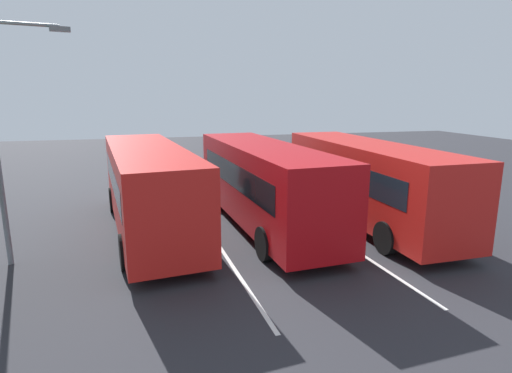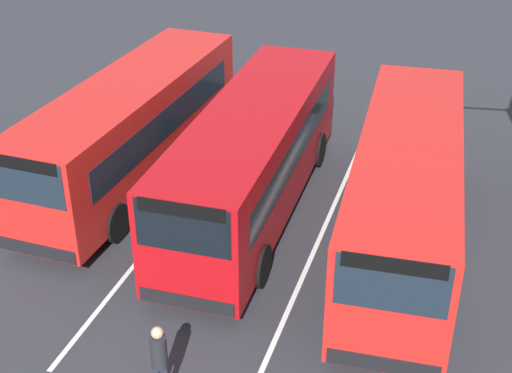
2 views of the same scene
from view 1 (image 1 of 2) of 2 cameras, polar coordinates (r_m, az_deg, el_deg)
The scene contains 8 objects.
ground_plane at distance 16.33m, azimuth 0.75°, elevation -5.31°, with size 71.76×71.76×0.00m, color #2B2B30.
bus_far_left at distance 16.93m, azimuth 14.83°, elevation 1.03°, with size 10.32×2.76×3.15m.
bus_center_left at distance 15.87m, azimuth 0.97°, elevation 0.70°, with size 10.42×3.21×3.15m.
bus_center_right at distance 15.70m, azimuth -14.53°, elevation 0.16°, with size 10.48×3.64×3.15m.
pedestrian at distance 22.85m, azimuth -6.21°, elevation 2.52°, with size 0.39×0.39×1.80m.
street_lamp at distance 13.89m, azimuth -31.40°, elevation 6.83°, with size 0.65×2.29×7.01m.
lane_stripe_outer_left at distance 16.98m, azimuth 7.59°, elevation -4.71°, with size 14.93×0.12×0.01m, color silver.
lane_stripe_inner_left at distance 15.93m, azimuth -6.56°, elevation -5.84°, with size 14.93×0.12×0.01m, color silver.
Camera 1 is at (-15.00, 4.12, 4.99)m, focal length 29.19 mm.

